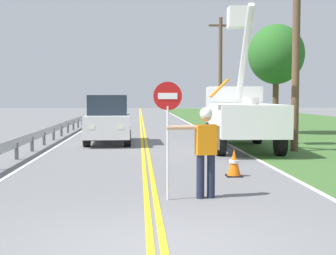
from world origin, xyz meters
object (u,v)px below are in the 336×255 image
(flagger_worker, at_px, (205,146))
(traffic_cone_lead, at_px, (234,163))
(oncoming_suv_nearest, at_px, (108,119))
(roadside_tree_verge, at_px, (276,55))
(utility_bucket_truck, at_px, (240,112))
(utility_pole_mid, at_px, (220,68))
(stop_sign_paddle, at_px, (168,114))
(utility_pole_near, at_px, (296,43))

(flagger_worker, height_order, traffic_cone_lead, flagger_worker)
(oncoming_suv_nearest, relative_size, roadside_tree_verge, 0.79)
(utility_bucket_truck, height_order, roadside_tree_verge, roadside_tree_verge)
(utility_bucket_truck, height_order, oncoming_suv_nearest, utility_bucket_truck)
(oncoming_suv_nearest, height_order, utility_pole_mid, utility_pole_mid)
(stop_sign_paddle, distance_m, roadside_tree_verge, 17.78)
(utility_pole_near, height_order, roadside_tree_verge, utility_pole_near)
(flagger_worker, height_order, utility_pole_near, utility_pole_near)
(utility_pole_mid, height_order, traffic_cone_lead, utility_pole_mid)
(utility_pole_mid, bearing_deg, traffic_cone_lead, -98.82)
(stop_sign_paddle, bearing_deg, utility_pole_near, 57.35)
(utility_pole_mid, bearing_deg, oncoming_suv_nearest, -116.06)
(flagger_worker, relative_size, oncoming_suv_nearest, 0.39)
(stop_sign_paddle, bearing_deg, flagger_worker, 8.44)
(flagger_worker, relative_size, stop_sign_paddle, 0.78)
(flagger_worker, bearing_deg, stop_sign_paddle, -171.56)
(utility_bucket_truck, relative_size, traffic_cone_lead, 9.89)
(utility_bucket_truck, relative_size, oncoming_suv_nearest, 1.49)
(roadside_tree_verge, bearing_deg, traffic_cone_lead, -110.10)
(flagger_worker, xyz_separation_m, traffic_cone_lead, (1.10, 2.58, -0.71))
(utility_pole_near, relative_size, traffic_cone_lead, 10.88)
(utility_bucket_truck, distance_m, traffic_cone_lead, 7.08)
(utility_bucket_truck, bearing_deg, utility_pole_near, -36.72)
(utility_bucket_truck, bearing_deg, utility_pole_mid, 82.84)
(stop_sign_paddle, height_order, oncoming_suv_nearest, stop_sign_paddle)
(utility_bucket_truck, xyz_separation_m, roadside_tree_verge, (3.38, 6.72, 2.85))
(utility_pole_mid, bearing_deg, flagger_worker, -100.27)
(flagger_worker, xyz_separation_m, roadside_tree_verge, (6.05, 16.11, 3.22))
(stop_sign_paddle, xyz_separation_m, roadside_tree_verge, (6.82, 16.23, 2.56))
(utility_bucket_truck, distance_m, oncoming_suv_nearest, 5.76)
(utility_bucket_truck, relative_size, utility_pole_near, 0.91)
(utility_pole_mid, relative_size, roadside_tree_verge, 1.35)
(utility_bucket_truck, bearing_deg, traffic_cone_lead, -103.01)
(flagger_worker, height_order, utility_pole_mid, utility_pole_mid)
(flagger_worker, bearing_deg, traffic_cone_lead, 66.84)
(traffic_cone_lead, bearing_deg, oncoming_suv_nearest, 112.68)
(utility_pole_near, height_order, traffic_cone_lead, utility_pole_near)
(flagger_worker, bearing_deg, utility_bucket_truck, 74.09)
(flagger_worker, distance_m, utility_bucket_truck, 9.77)
(utility_bucket_truck, bearing_deg, oncoming_suv_nearest, 157.94)
(flagger_worker, bearing_deg, utility_pole_near, 60.96)
(oncoming_suv_nearest, distance_m, utility_pole_mid, 17.42)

